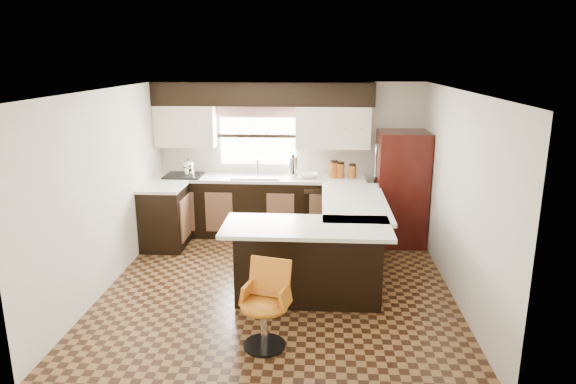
# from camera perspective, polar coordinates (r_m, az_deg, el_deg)

# --- Properties ---
(floor) EXTENTS (4.40, 4.40, 0.00)m
(floor) POSITION_cam_1_polar(r_m,az_deg,el_deg) (6.52, -1.05, -10.32)
(floor) COLOR #49301A
(floor) RESTS_ON ground
(ceiling) EXTENTS (4.40, 4.40, 0.00)m
(ceiling) POSITION_cam_1_polar(r_m,az_deg,el_deg) (5.92, -1.16, 11.23)
(ceiling) COLOR silver
(ceiling) RESTS_ON wall_back
(wall_back) EXTENTS (4.40, 0.00, 4.40)m
(wall_back) POSITION_cam_1_polar(r_m,az_deg,el_deg) (8.25, 0.16, 3.83)
(wall_back) COLOR beige
(wall_back) RESTS_ON floor
(wall_front) EXTENTS (4.40, 0.00, 4.40)m
(wall_front) POSITION_cam_1_polar(r_m,az_deg,el_deg) (4.03, -3.69, -8.10)
(wall_front) COLOR beige
(wall_front) RESTS_ON floor
(wall_left) EXTENTS (0.00, 4.40, 4.40)m
(wall_left) POSITION_cam_1_polar(r_m,az_deg,el_deg) (6.62, -19.53, 0.22)
(wall_left) COLOR beige
(wall_left) RESTS_ON floor
(wall_right) EXTENTS (0.00, 4.40, 4.40)m
(wall_right) POSITION_cam_1_polar(r_m,az_deg,el_deg) (6.30, 18.31, -0.38)
(wall_right) COLOR beige
(wall_right) RESTS_ON floor
(base_cab_back) EXTENTS (3.30, 0.60, 0.90)m
(base_cab_back) POSITION_cam_1_polar(r_m,az_deg,el_deg) (8.18, -3.12, -1.70)
(base_cab_back) COLOR black
(base_cab_back) RESTS_ON floor
(base_cab_left) EXTENTS (0.60, 0.70, 0.90)m
(base_cab_left) POSITION_cam_1_polar(r_m,az_deg,el_deg) (7.84, -13.54, -2.82)
(base_cab_left) COLOR black
(base_cab_left) RESTS_ON floor
(counter_back) EXTENTS (3.30, 0.60, 0.04)m
(counter_back) POSITION_cam_1_polar(r_m,az_deg,el_deg) (8.06, -3.17, 1.52)
(counter_back) COLOR silver
(counter_back) RESTS_ON base_cab_back
(counter_left) EXTENTS (0.60, 0.70, 0.04)m
(counter_left) POSITION_cam_1_polar(r_m,az_deg,el_deg) (7.72, -13.75, 0.53)
(counter_left) COLOR silver
(counter_left) RESTS_ON base_cab_left
(soffit) EXTENTS (3.40, 0.35, 0.36)m
(soffit) POSITION_cam_1_polar(r_m,az_deg,el_deg) (7.98, -2.84, 10.84)
(soffit) COLOR black
(soffit) RESTS_ON wall_back
(upper_cab_left) EXTENTS (0.94, 0.35, 0.64)m
(upper_cab_left) POSITION_cam_1_polar(r_m,az_deg,el_deg) (8.25, -11.30, 7.21)
(upper_cab_left) COLOR beige
(upper_cab_left) RESTS_ON wall_back
(upper_cab_right) EXTENTS (1.14, 0.35, 0.64)m
(upper_cab_right) POSITION_cam_1_polar(r_m,az_deg,el_deg) (7.98, 5.00, 7.19)
(upper_cab_right) COLOR beige
(upper_cab_right) RESTS_ON wall_back
(window_pane) EXTENTS (1.20, 0.02, 0.90)m
(window_pane) POSITION_cam_1_polar(r_m,az_deg,el_deg) (8.22, -3.35, 6.24)
(window_pane) COLOR white
(window_pane) RESTS_ON wall_back
(valance) EXTENTS (1.30, 0.06, 0.18)m
(valance) POSITION_cam_1_polar(r_m,az_deg,el_deg) (8.13, -3.43, 8.92)
(valance) COLOR #D19B93
(valance) RESTS_ON wall_back
(sink) EXTENTS (0.75, 0.45, 0.03)m
(sink) POSITION_cam_1_polar(r_m,az_deg,el_deg) (8.03, -3.55, 1.76)
(sink) COLOR #B2B2B7
(sink) RESTS_ON counter_back
(dishwasher) EXTENTS (0.58, 0.03, 0.78)m
(dishwasher) POSITION_cam_1_polar(r_m,az_deg,el_deg) (7.86, 3.90, -2.56)
(dishwasher) COLOR black
(dishwasher) RESTS_ON floor
(cooktop) EXTENTS (0.58, 0.50, 0.02)m
(cooktop) POSITION_cam_1_polar(r_m,az_deg,el_deg) (8.26, -11.49, 1.82)
(cooktop) COLOR black
(cooktop) RESTS_ON counter_back
(peninsula_long) EXTENTS (0.60, 1.95, 0.90)m
(peninsula_long) POSITION_cam_1_polar(r_m,az_deg,el_deg) (6.92, 6.84, -4.88)
(peninsula_long) COLOR black
(peninsula_long) RESTS_ON floor
(peninsula_return) EXTENTS (1.65, 0.60, 0.90)m
(peninsula_return) POSITION_cam_1_polar(r_m,az_deg,el_deg) (6.00, 2.27, -7.94)
(peninsula_return) COLOR black
(peninsula_return) RESTS_ON floor
(counter_pen_long) EXTENTS (0.84, 1.95, 0.04)m
(counter_pen_long) POSITION_cam_1_polar(r_m,az_deg,el_deg) (6.78, 7.38, -1.12)
(counter_pen_long) COLOR silver
(counter_pen_long) RESTS_ON peninsula_long
(counter_pen_return) EXTENTS (1.89, 0.84, 0.04)m
(counter_pen_return) POSITION_cam_1_polar(r_m,az_deg,el_deg) (5.75, 2.09, -3.93)
(counter_pen_return) COLOR silver
(counter_pen_return) RESTS_ON peninsula_return
(refrigerator) EXTENTS (0.73, 0.70, 1.71)m
(refrigerator) POSITION_cam_1_polar(r_m,az_deg,el_deg) (7.89, 12.44, 0.41)
(refrigerator) COLOR black
(refrigerator) RESTS_ON floor
(bar_chair) EXTENTS (0.56, 0.56, 0.86)m
(bar_chair) POSITION_cam_1_polar(r_m,az_deg,el_deg) (5.08, -2.68, -12.62)
(bar_chair) COLOR #C76E19
(bar_chair) RESTS_ON floor
(kettle) EXTENTS (0.19, 0.19, 0.26)m
(kettle) POSITION_cam_1_polar(r_m,az_deg,el_deg) (8.20, -10.99, 2.78)
(kettle) COLOR silver
(kettle) RESTS_ON cooktop
(percolator) EXTENTS (0.15, 0.15, 0.33)m
(percolator) POSITION_cam_1_polar(r_m,az_deg,el_deg) (7.97, 0.57, 2.77)
(percolator) COLOR silver
(percolator) RESTS_ON counter_back
(mixing_bowl) EXTENTS (0.34, 0.34, 0.07)m
(mixing_bowl) POSITION_cam_1_polar(r_m,az_deg,el_deg) (7.99, 2.29, 1.86)
(mixing_bowl) COLOR white
(mixing_bowl) RESTS_ON counter_back
(canister_large) EXTENTS (0.14, 0.14, 0.25)m
(canister_large) POSITION_cam_1_polar(r_m,az_deg,el_deg) (7.99, 5.12, 2.45)
(canister_large) COLOR #904414
(canister_large) RESTS_ON counter_back
(canister_med) EXTENTS (0.13, 0.13, 0.22)m
(canister_med) POSITION_cam_1_polar(r_m,az_deg,el_deg) (8.00, 5.82, 2.36)
(canister_med) COLOR #904414
(canister_med) RESTS_ON counter_back
(canister_small) EXTENTS (0.12, 0.12, 0.20)m
(canister_small) POSITION_cam_1_polar(r_m,az_deg,el_deg) (8.01, 7.15, 2.24)
(canister_small) COLOR #904414
(canister_small) RESTS_ON counter_back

